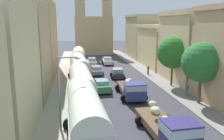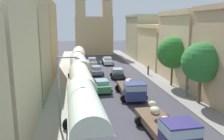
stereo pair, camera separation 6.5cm
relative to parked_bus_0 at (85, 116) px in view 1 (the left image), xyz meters
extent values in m
plane|color=#3F3D45|center=(4.60, 20.50, -2.29)|extent=(154.00, 154.00, 0.00)
cube|color=#B1AC9B|center=(-2.65, 20.50, -2.22)|extent=(2.50, 70.00, 0.14)
cube|color=gray|center=(11.85, 20.50, -2.22)|extent=(2.50, 70.00, 0.14)
cube|color=beige|center=(-5.97, 2.60, 2.97)|extent=(4.14, 9.47, 10.54)
cube|color=tan|center=(-6.70, 13.01, 3.33)|extent=(5.59, 9.56, 11.24)
cube|color=tan|center=(-6.12, 24.89, 3.75)|extent=(4.44, 12.92, 12.10)
cube|color=beige|center=(15.43, 16.43, 2.53)|extent=(4.66, 10.46, 9.66)
cube|color=#CCB488|center=(15.43, 16.43, 7.72)|extent=(5.12, 10.46, 0.71)
cube|color=#D5C284|center=(15.72, 28.57, 1.56)|extent=(5.23, 12.16, 7.70)
cube|color=beige|center=(15.72, 28.57, 5.73)|extent=(5.76, 12.16, 0.65)
cube|color=tan|center=(15.68, 41.02, 2.71)|extent=(5.16, 11.93, 10.00)
cube|color=#A7AA88|center=(15.68, 41.02, 7.97)|extent=(5.68, 11.93, 0.54)
cube|color=tan|center=(4.60, 49.89, 2.82)|extent=(10.17, 6.46, 10.22)
cube|color=tan|center=(1.04, 48.27, 4.89)|extent=(2.66, 2.66, 14.37)
cube|color=tan|center=(8.16, 48.27, 4.89)|extent=(2.66, 2.66, 14.37)
cube|color=silver|center=(0.00, 0.00, -0.56)|extent=(2.77, 9.19, 2.47)
cylinder|color=silver|center=(0.00, 0.00, 0.68)|extent=(2.71, 9.00, 2.32)
cube|color=#99B7C6|center=(0.00, 0.00, -0.02)|extent=(2.78, 8.46, 0.79)
cylinder|color=black|center=(-1.25, 2.77, -1.79)|extent=(1.00, 0.35, 1.00)
cylinder|color=black|center=(1.00, 2.87, -1.79)|extent=(1.00, 0.35, 1.00)
cube|color=#2F9973|center=(0.00, 9.00, -0.65)|extent=(2.68, 9.73, 2.30)
cylinder|color=silver|center=(0.00, 9.00, 0.50)|extent=(2.62, 9.54, 2.27)
cube|color=#99B7C6|center=(0.00, 9.00, -0.14)|extent=(2.70, 8.96, 0.73)
cylinder|color=black|center=(-1.21, 11.95, -1.79)|extent=(1.00, 0.35, 1.00)
cylinder|color=black|center=(0.99, 12.03, -1.79)|extent=(1.00, 0.35, 1.00)
cylinder|color=black|center=(-0.99, 5.97, -1.79)|extent=(1.00, 0.35, 1.00)
cylinder|color=black|center=(1.21, 6.05, -1.79)|extent=(1.00, 0.35, 1.00)
cube|color=gold|center=(0.00, 18.00, -0.66)|extent=(2.96, 9.66, 2.26)
cylinder|color=silver|center=(0.00, 18.00, 0.46)|extent=(2.90, 9.47, 2.44)
cube|color=#99B7C6|center=(0.00, 18.00, -0.17)|extent=(2.98, 8.90, 0.72)
cylinder|color=black|center=(-1.33, 20.90, -1.79)|extent=(1.00, 0.35, 1.00)
cylinder|color=black|center=(1.04, 21.02, -1.79)|extent=(1.00, 0.35, 1.00)
cylinder|color=black|center=(-1.04, 14.98, -1.79)|extent=(1.00, 0.35, 1.00)
cylinder|color=black|center=(1.33, 15.10, -1.79)|extent=(1.00, 0.35, 1.00)
cube|color=red|center=(0.00, 27.00, -0.56)|extent=(2.60, 8.12, 2.46)
cylinder|color=silver|center=(0.00, 27.00, 0.67)|extent=(2.55, 7.96, 2.29)
cube|color=#99B7C6|center=(0.00, 27.00, -0.02)|extent=(2.63, 7.48, 0.79)
cylinder|color=black|center=(-1.03, 29.53, -1.79)|extent=(1.00, 0.35, 1.00)
cylinder|color=black|center=(1.19, 29.46, -1.79)|extent=(1.00, 0.35, 1.00)
cylinder|color=black|center=(-1.19, 24.54, -1.79)|extent=(1.00, 0.35, 1.00)
cylinder|color=black|center=(1.03, 24.47, -1.79)|extent=(1.00, 0.35, 1.00)
cube|color=navy|center=(6.07, -2.09, -0.89)|extent=(2.35, 1.95, 1.91)
cube|color=#99B7C6|center=(6.07, -2.09, -0.36)|extent=(2.40, 2.03, 0.61)
cube|color=brown|center=(5.92, 1.57, -1.57)|extent=(2.50, 5.56, 0.55)
ellipsoid|color=beige|center=(6.01, 2.84, -1.01)|extent=(0.75, 0.90, 0.57)
ellipsoid|color=beige|center=(6.24, 0.93, -1.06)|extent=(1.05, 0.99, 0.47)
ellipsoid|color=beige|center=(5.99, 0.37, -1.07)|extent=(1.17, 1.02, 0.44)
ellipsoid|color=beige|center=(6.08, 3.41, -0.67)|extent=(0.98, 0.99, 0.52)
ellipsoid|color=beige|center=(5.74, 1.68, -0.59)|extent=(0.84, 1.04, 0.59)
cylinder|color=black|center=(7.00, 2.70, -1.84)|extent=(0.90, 0.32, 0.90)
cylinder|color=black|center=(4.74, 2.61, -1.84)|extent=(0.90, 0.32, 0.90)
cube|color=navy|center=(5.75, 8.30, -0.94)|extent=(2.24, 1.94, 1.80)
cube|color=#99B7C6|center=(5.75, 8.30, -0.44)|extent=(2.29, 2.02, 0.58)
cube|color=brown|center=(5.84, 11.81, -1.57)|extent=(2.33, 5.20, 0.55)
ellipsoid|color=silver|center=(5.42, 10.80, -1.02)|extent=(1.07, 1.16, 0.55)
ellipsoid|color=beige|center=(6.39, 13.41, -1.03)|extent=(0.65, 0.81, 0.53)
ellipsoid|color=beige|center=(5.75, 10.17, -1.04)|extent=(0.94, 0.96, 0.52)
ellipsoid|color=beige|center=(5.54, 10.83, -0.64)|extent=(0.83, 0.92, 0.55)
ellipsoid|color=beige|center=(5.81, 12.11, -0.75)|extent=(0.68, 0.83, 0.46)
cylinder|color=black|center=(6.85, 8.56, -1.84)|extent=(0.90, 0.32, 0.90)
cylinder|color=black|center=(4.66, 8.62, -1.84)|extent=(0.90, 0.32, 0.90)
cylinder|color=black|center=(6.97, 12.77, -1.84)|extent=(0.90, 0.31, 0.90)
cylinder|color=black|center=(4.78, 12.83, -1.84)|extent=(0.90, 0.31, 0.90)
cube|color=#28292E|center=(5.98, 20.09, -1.64)|extent=(2.00, 3.85, 0.77)
cube|color=#96B7C5|center=(5.98, 20.09, -1.01)|extent=(1.65, 2.05, 0.49)
cylinder|color=black|center=(6.75, 18.87, -1.99)|extent=(0.60, 0.21, 0.60)
cylinder|color=black|center=(5.04, 19.00, -1.99)|extent=(0.60, 0.21, 0.60)
cylinder|color=black|center=(6.93, 21.18, -1.99)|extent=(0.60, 0.21, 0.60)
cylinder|color=black|center=(5.22, 21.31, -1.99)|extent=(0.60, 0.21, 0.60)
cube|color=silver|center=(6.09, 32.41, -1.65)|extent=(1.95, 4.40, 0.75)
cube|color=#9FBCD2|center=(6.09, 32.41, -1.02)|extent=(1.65, 2.31, 0.50)
cylinder|color=black|center=(6.94, 31.03, -1.99)|extent=(0.60, 0.21, 0.60)
cylinder|color=black|center=(5.15, 31.10, -1.99)|extent=(0.60, 0.21, 0.60)
cylinder|color=black|center=(7.04, 33.72, -1.99)|extent=(0.60, 0.21, 0.60)
cylinder|color=black|center=(5.25, 33.78, -1.99)|extent=(0.60, 0.21, 0.60)
cube|color=#4B8D54|center=(2.64, 13.15, -1.62)|extent=(2.02, 3.84, 0.80)
cube|color=#91BCCD|center=(2.64, 13.15, -0.99)|extent=(1.67, 2.04, 0.47)
cylinder|color=black|center=(1.69, 14.24, -1.99)|extent=(0.60, 0.21, 0.60)
cylinder|color=black|center=(3.43, 14.37, -1.99)|extent=(0.60, 0.21, 0.60)
cylinder|color=black|center=(1.86, 11.94, -1.99)|extent=(0.60, 0.21, 0.60)
cylinder|color=black|center=(3.60, 12.07, -1.99)|extent=(0.60, 0.21, 0.60)
cube|color=slate|center=(2.84, 23.16, -1.69)|extent=(2.02, 4.10, 0.67)
cube|color=#A4ABBB|center=(2.84, 23.16, -1.09)|extent=(1.66, 2.18, 0.52)
cylinder|color=black|center=(1.89, 24.33, -1.99)|extent=(0.60, 0.21, 0.60)
cylinder|color=black|center=(3.59, 24.46, -1.99)|extent=(0.60, 0.21, 0.60)
cylinder|color=black|center=(2.08, 21.87, -1.99)|extent=(0.60, 0.21, 0.60)
cylinder|color=black|center=(3.78, 22.00, -1.99)|extent=(0.60, 0.21, 0.60)
cube|color=beige|center=(2.76, 31.49, -1.64)|extent=(1.75, 4.23, 0.77)
cube|color=#9FB5D1|center=(2.76, 31.49, -0.95)|extent=(1.52, 2.21, 0.60)
cylinder|color=black|center=(1.89, 32.78, -1.99)|extent=(0.60, 0.21, 0.60)
cylinder|color=black|center=(3.58, 32.81, -1.99)|extent=(0.60, 0.21, 0.60)
cylinder|color=black|center=(1.93, 30.17, -1.99)|extent=(0.60, 0.21, 0.60)
cylinder|color=black|center=(3.62, 30.20, -1.99)|extent=(0.60, 0.21, 0.60)
cylinder|color=#76695D|center=(12.34, 9.20, -2.22)|extent=(0.17, 0.17, 0.14)
cylinder|color=#76695D|center=(12.34, 9.20, -1.75)|extent=(0.24, 0.24, 0.81)
cylinder|color=#35667E|center=(12.34, 9.20, -1.07)|extent=(0.37, 0.37, 0.56)
sphere|color=tan|center=(12.34, 9.20, -0.68)|extent=(0.22, 0.22, 0.22)
cylinder|color=#171D4A|center=(11.35, 21.01, -2.22)|extent=(0.20, 0.20, 0.14)
cylinder|color=#171D4A|center=(11.35, 21.01, -1.72)|extent=(0.33, 0.33, 0.86)
cylinder|color=brown|center=(11.35, 21.01, -1.03)|extent=(0.50, 0.50, 0.53)
sphere|color=#DB9982|center=(11.35, 21.01, -0.64)|extent=(0.24, 0.24, 0.24)
cylinder|color=gray|center=(-1.90, 2.63, 0.79)|extent=(0.16, 0.16, 6.16)
cylinder|color=gray|center=(-1.13, 2.63, 3.77)|extent=(1.54, 0.11, 0.11)
ellipsoid|color=silver|center=(-0.36, 2.63, 3.67)|extent=(0.44, 0.28, 0.20)
cylinder|color=brown|center=(12.50, 6.86, -0.79)|extent=(0.36, 0.36, 3.01)
sphere|color=#2B7033|center=(12.50, 6.86, 2.30)|extent=(4.23, 4.23, 4.23)
cylinder|color=brown|center=(12.50, 14.17, -0.75)|extent=(0.28, 0.28, 3.09)
sphere|color=#2A7129|center=(12.50, 14.17, 2.41)|extent=(4.32, 4.32, 4.32)
camera|label=1|loc=(-0.55, -15.19, 6.38)|focal=37.06mm
camera|label=2|loc=(-0.49, -15.20, 6.38)|focal=37.06mm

